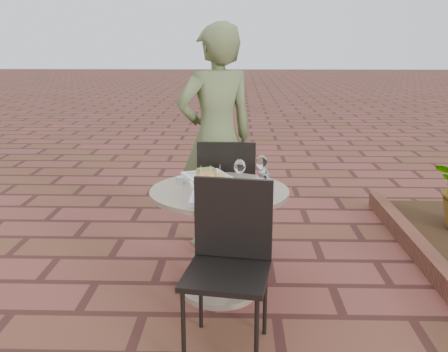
{
  "coord_description": "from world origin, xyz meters",
  "views": [
    {
      "loc": [
        0.17,
        -3.2,
        1.64
      ],
      "look_at": [
        0.08,
        -0.11,
        0.82
      ],
      "focal_mm": 40.0,
      "sensor_mm": 36.0,
      "label": 1
    }
  ],
  "objects_px": {
    "plate_salmon": "(206,176)",
    "plate_sliders": "(211,184)",
    "chair_far": "(227,187)",
    "chair_near": "(230,251)",
    "cafe_table": "(219,225)",
    "diner": "(216,139)",
    "plate_tuna": "(212,199)"
  },
  "relations": [
    {
      "from": "plate_salmon",
      "to": "plate_sliders",
      "type": "bearing_deg",
      "value": -79.68
    },
    {
      "from": "cafe_table",
      "to": "plate_sliders",
      "type": "xyz_separation_m",
      "value": [
        -0.06,
        0.01,
        0.28
      ]
    },
    {
      "from": "plate_sliders",
      "to": "diner",
      "type": "bearing_deg",
      "value": 90.01
    },
    {
      "from": "diner",
      "to": "plate_sliders",
      "type": "bearing_deg",
      "value": 65.02
    },
    {
      "from": "diner",
      "to": "plate_tuna",
      "type": "xyz_separation_m",
      "value": [
        0.02,
        -1.11,
        -0.16
      ]
    },
    {
      "from": "chair_far",
      "to": "plate_tuna",
      "type": "xyz_separation_m",
      "value": [
        -0.07,
        -0.93,
        0.2
      ]
    },
    {
      "from": "plate_sliders",
      "to": "plate_tuna",
      "type": "bearing_deg",
      "value": -85.4
    },
    {
      "from": "cafe_table",
      "to": "chair_far",
      "type": "xyz_separation_m",
      "value": [
        0.03,
        0.67,
        0.07
      ]
    },
    {
      "from": "chair_near",
      "to": "plate_tuna",
      "type": "distance_m",
      "value": 0.39
    },
    {
      "from": "cafe_table",
      "to": "plate_salmon",
      "type": "xyz_separation_m",
      "value": [
        -0.1,
        0.25,
        0.27
      ]
    },
    {
      "from": "chair_far",
      "to": "chair_near",
      "type": "bearing_deg",
      "value": 92.32
    },
    {
      "from": "plate_salmon",
      "to": "plate_sliders",
      "type": "relative_size",
      "value": 1.26
    },
    {
      "from": "chair_near",
      "to": "plate_sliders",
      "type": "bearing_deg",
      "value": 112.52
    },
    {
      "from": "chair_far",
      "to": "plate_salmon",
      "type": "height_order",
      "value": "chair_far"
    },
    {
      "from": "cafe_table",
      "to": "plate_tuna",
      "type": "bearing_deg",
      "value": -98.11
    },
    {
      "from": "plate_salmon",
      "to": "chair_near",
      "type": "bearing_deg",
      "value": -77.66
    },
    {
      "from": "diner",
      "to": "plate_tuna",
      "type": "bearing_deg",
      "value": 66.13
    },
    {
      "from": "diner",
      "to": "plate_sliders",
      "type": "relative_size",
      "value": 6.11
    },
    {
      "from": "chair_near",
      "to": "diner",
      "type": "xyz_separation_m",
      "value": [
        -0.14,
        1.42,
        0.35
      ]
    },
    {
      "from": "plate_salmon",
      "to": "plate_tuna",
      "type": "bearing_deg",
      "value": -82.72
    },
    {
      "from": "plate_salmon",
      "to": "plate_tuna",
      "type": "height_order",
      "value": "plate_salmon"
    },
    {
      "from": "chair_far",
      "to": "chair_near",
      "type": "xyz_separation_m",
      "value": [
        0.05,
        -1.24,
        0.0
      ]
    },
    {
      "from": "chair_far",
      "to": "plate_sliders",
      "type": "distance_m",
      "value": 0.7
    },
    {
      "from": "cafe_table",
      "to": "diner",
      "type": "relative_size",
      "value": 0.5
    },
    {
      "from": "plate_tuna",
      "to": "chair_near",
      "type": "bearing_deg",
      "value": -69.97
    },
    {
      "from": "diner",
      "to": "plate_tuna",
      "type": "height_order",
      "value": "diner"
    },
    {
      "from": "diner",
      "to": "plate_sliders",
      "type": "xyz_separation_m",
      "value": [
        0.0,
        -0.84,
        -0.14
      ]
    },
    {
      "from": "plate_sliders",
      "to": "cafe_table",
      "type": "bearing_deg",
      "value": -13.68
    },
    {
      "from": "plate_sliders",
      "to": "plate_tuna",
      "type": "xyz_separation_m",
      "value": [
        0.02,
        -0.27,
        -0.02
      ]
    },
    {
      "from": "cafe_table",
      "to": "chair_far",
      "type": "distance_m",
      "value": 0.68
    },
    {
      "from": "diner",
      "to": "plate_sliders",
      "type": "height_order",
      "value": "diner"
    },
    {
      "from": "chair_far",
      "to": "plate_sliders",
      "type": "xyz_separation_m",
      "value": [
        -0.09,
        -0.66,
        0.21
      ]
    }
  ]
}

